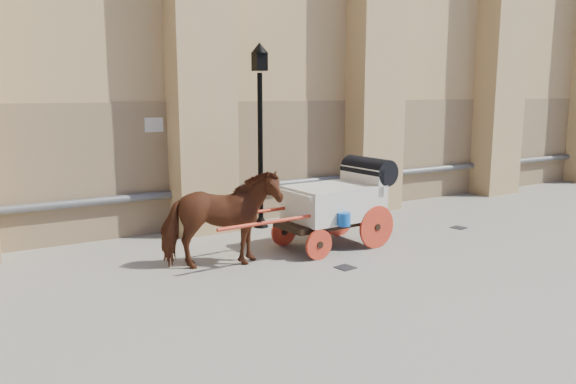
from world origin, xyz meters
TOP-DOWN VIEW (x-y plane):
  - ground at (0.00, 0.00)m, footprint 90.00×90.00m
  - horse at (-1.78, 0.88)m, footprint 2.32×1.44m
  - carriage at (0.99, 1.01)m, footprint 4.24×1.56m
  - street_lamp at (0.34, 3.30)m, footprint 0.41×0.41m
  - drain_grate_near at (0.17, -0.35)m, footprint 0.37×0.37m
  - drain_grate_far at (4.38, 0.78)m, footprint 0.38×0.38m

SIDE VIEW (x-z plane):
  - ground at x=0.00m, z-range 0.00..0.00m
  - drain_grate_near at x=0.17m, z-range 0.00..0.01m
  - drain_grate_far at x=4.38m, z-range 0.00..0.01m
  - horse at x=-1.78m, z-range 0.00..1.82m
  - carriage at x=0.99m, z-range 0.07..1.90m
  - street_lamp at x=0.34m, z-range 0.15..4.49m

